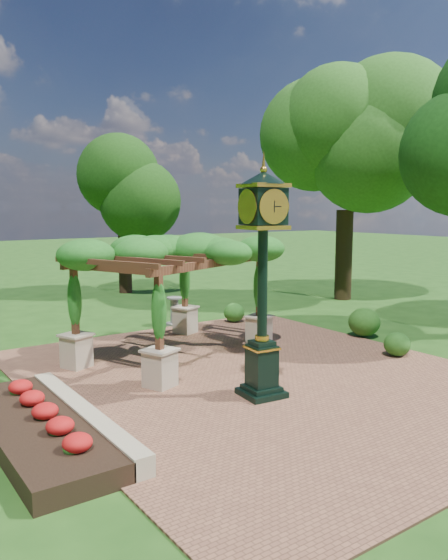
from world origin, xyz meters
TOP-DOWN VIEW (x-y plane):
  - ground at (0.00, 0.00)m, footprint 120.00×120.00m
  - brick_plaza at (0.00, 1.00)m, footprint 10.00×12.00m
  - border_wall at (-4.60, 0.50)m, footprint 0.35×5.00m
  - flower_bed at (-5.50, 0.50)m, footprint 1.50×5.00m
  - pedestal_clock at (-0.87, -0.14)m, footprint 1.05×1.05m
  - pergola at (-0.75, 3.78)m, footprint 6.12×5.00m
  - sundial at (1.22, 7.20)m, footprint 0.62×0.62m
  - shrub_front at (4.15, 0.20)m, footprint 0.80×0.80m
  - shrub_mid at (5.23, 2.27)m, footprint 1.29×1.29m
  - shrub_back at (3.15, 6.35)m, footprint 0.92×0.92m
  - tree_north at (2.98, 14.90)m, footprint 3.47×3.47m
  - tree_east_far at (10.09, 7.63)m, footprint 5.46×5.46m

SIDE VIEW (x-z plane):
  - ground at x=0.00m, z-range 0.00..0.00m
  - brick_plaza at x=0.00m, z-range 0.00..0.04m
  - flower_bed at x=-5.50m, z-range 0.00..0.36m
  - border_wall at x=-4.60m, z-range 0.00..0.40m
  - shrub_front at x=4.15m, z-range 0.04..0.69m
  - shrub_back at x=3.15m, z-range 0.04..0.70m
  - sundial at x=1.22m, z-range -0.06..0.93m
  - shrub_mid at x=5.23m, z-range 0.04..0.93m
  - pergola at x=-0.75m, z-range 1.07..4.39m
  - pedestal_clock at x=-0.87m, z-range 0.48..5.34m
  - tree_north at x=2.98m, z-range 1.32..8.46m
  - tree_east_far at x=10.09m, z-range 1.91..12.09m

